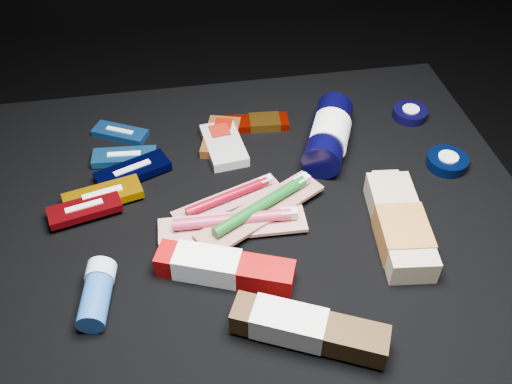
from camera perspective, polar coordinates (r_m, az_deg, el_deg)
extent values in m
plane|color=black|center=(1.31, -0.59, -13.72)|extent=(3.00, 3.00, 0.00)
cube|color=black|center=(1.15, -0.66, -8.37)|extent=(0.98, 0.78, 0.40)
cube|color=#164A95|center=(1.17, -13.43, 5.77)|extent=(0.11, 0.09, 0.01)
cube|color=silver|center=(1.17, -13.43, 5.80)|extent=(0.05, 0.03, 0.01)
cube|color=#185595|center=(1.11, -13.01, 3.45)|extent=(0.12, 0.05, 0.01)
cube|color=white|center=(1.11, -13.02, 3.49)|extent=(0.06, 0.02, 0.02)
cube|color=black|center=(1.07, -12.21, 2.05)|extent=(0.14, 0.10, 0.02)
cube|color=silver|center=(1.07, -12.22, 2.09)|extent=(0.07, 0.04, 0.02)
cube|color=#D58600|center=(1.03, -15.05, -0.37)|extent=(0.14, 0.08, 0.02)
cube|color=silver|center=(1.03, -15.06, -0.33)|extent=(0.07, 0.03, 0.02)
cube|color=maroon|center=(1.01, -16.74, -1.65)|extent=(0.13, 0.07, 0.01)
cube|color=silver|center=(1.01, -16.75, -1.61)|extent=(0.06, 0.03, 0.02)
cube|color=#512810|center=(1.13, -3.52, 5.47)|extent=(0.09, 0.13, 0.02)
cube|color=#700A01|center=(1.15, -3.27, 6.46)|extent=(0.04, 0.04, 0.02)
cube|color=#A5A49E|center=(1.11, -3.23, 4.69)|extent=(0.08, 0.13, 0.02)
cube|color=maroon|center=(1.13, -3.64, 5.77)|extent=(0.04, 0.04, 0.02)
cube|color=#880C02|center=(1.16, -0.34, 6.89)|extent=(0.15, 0.05, 0.02)
cube|color=#935B17|center=(1.16, 0.86, 7.00)|extent=(0.06, 0.05, 0.02)
cylinder|color=black|center=(1.10, 7.25, 5.77)|extent=(0.14, 0.19, 0.07)
cylinder|color=white|center=(1.09, 7.33, 5.65)|extent=(0.10, 0.10, 0.07)
cylinder|color=black|center=(1.18, 8.01, 8.72)|extent=(0.03, 0.03, 0.03)
cube|color=black|center=(1.20, 8.14, 9.07)|extent=(0.03, 0.04, 0.02)
cylinder|color=black|center=(1.23, 15.15, 7.61)|extent=(0.07, 0.07, 0.02)
cylinder|color=white|center=(1.23, 15.16, 7.67)|extent=(0.03, 0.03, 0.02)
cylinder|color=black|center=(1.13, 18.57, 2.91)|extent=(0.08, 0.08, 0.02)
cylinder|color=silver|center=(1.12, 18.59, 2.96)|extent=(0.04, 0.04, 0.02)
cube|color=tan|center=(0.96, 14.13, -3.19)|extent=(0.10, 0.22, 0.04)
cube|color=#AA6A2E|center=(0.95, 14.46, -4.12)|extent=(0.09, 0.11, 0.05)
cube|color=tan|center=(1.04, 12.80, 1.10)|extent=(0.05, 0.03, 0.03)
cylinder|color=#1F529E|center=(0.87, -15.79, -10.55)|extent=(0.05, 0.09, 0.04)
cylinder|color=silver|center=(0.90, -15.25, -7.80)|extent=(0.05, 0.03, 0.04)
cube|color=#AAA59E|center=(1.00, -2.81, -0.90)|extent=(0.20, 0.11, 0.01)
cylinder|color=maroon|center=(0.99, -2.83, -0.42)|extent=(0.15, 0.07, 0.02)
cube|color=white|center=(1.02, 1.01, 1.14)|extent=(0.03, 0.02, 0.01)
cube|color=beige|center=(0.95, -2.35, -3.35)|extent=(0.25, 0.07, 0.01)
cylinder|color=#AA2848|center=(0.94, -2.38, -2.76)|extent=(0.19, 0.03, 0.02)
cube|color=silver|center=(0.95, 3.33, -2.15)|extent=(0.03, 0.02, 0.01)
cube|color=#A69E9B|center=(0.96, 0.49, -1.96)|extent=(0.24, 0.17, 0.01)
cylinder|color=#0E5117|center=(0.95, 0.49, -1.36)|extent=(0.18, 0.11, 0.02)
cube|color=silver|center=(1.00, 4.62, 1.16)|extent=(0.03, 0.03, 0.01)
cube|color=#910606|center=(0.88, -3.13, -7.63)|extent=(0.22, 0.12, 0.04)
cube|color=white|center=(0.89, -4.91, -7.26)|extent=(0.11, 0.08, 0.04)
cube|color=#35220D|center=(0.81, 5.31, -13.50)|extent=(0.22, 0.14, 0.04)
cube|color=silver|center=(0.81, 3.30, -13.02)|extent=(0.11, 0.09, 0.04)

